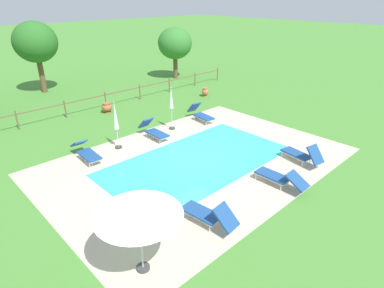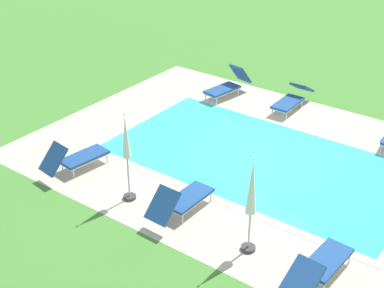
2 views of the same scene
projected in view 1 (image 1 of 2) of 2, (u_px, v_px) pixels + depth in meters
name	position (u px, v px, depth m)	size (l,w,h in m)	color
ground_plane	(197.00, 161.00, 14.05)	(160.00, 160.00, 0.00)	#478433
pool_deck_paving	(197.00, 161.00, 14.05)	(12.73, 8.89, 0.01)	beige
swimming_pool_water	(197.00, 161.00, 14.05)	(8.28, 4.44, 0.01)	#38C6D1
pool_coping_rim	(197.00, 161.00, 14.04)	(8.76, 4.92, 0.01)	beige
sun_lounger_north_near_steps	(86.00, 152.00, 14.05)	(0.73, 2.08, 0.76)	navy
sun_lounger_north_mid	(208.00, 214.00, 10.02)	(0.80, 1.99, 0.91)	navy
sun_lounger_north_far	(201.00, 114.00, 18.40)	(0.85, 1.96, 0.96)	navy
sun_lounger_north_end	(302.00, 154.00, 13.76)	(0.90, 1.93, 0.99)	navy
sun_lounger_south_near_corner	(154.00, 131.00, 16.17)	(0.64, 1.94, 0.92)	navy
sun_lounger_south_mid	(279.00, 177.00, 12.10)	(0.62, 2.06, 0.75)	navy
patio_umbrella_open_by_bench	(138.00, 208.00, 7.69)	(2.21, 2.21, 2.22)	#383838
patio_umbrella_closed_row_west	(116.00, 120.00, 14.64)	(0.32, 0.32, 2.29)	#383838
patio_umbrella_closed_row_mid_west	(171.00, 103.00, 16.77)	(0.32, 0.32, 2.32)	#383838
terracotta_urn_near_fence	(107.00, 107.00, 19.67)	(0.63, 0.63, 0.62)	#A85B38
terracotta_urn_by_tree	(205.00, 92.00, 22.81)	(0.49, 0.49, 0.62)	#B7663D
perimeter_fence	(105.00, 98.00, 20.37)	(21.26, 0.08, 1.05)	brown
tree_west_mid	(35.00, 42.00, 22.50)	(3.01, 3.01, 5.01)	brown
tree_centre	(175.00, 44.00, 26.80)	(2.84, 2.84, 4.21)	brown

